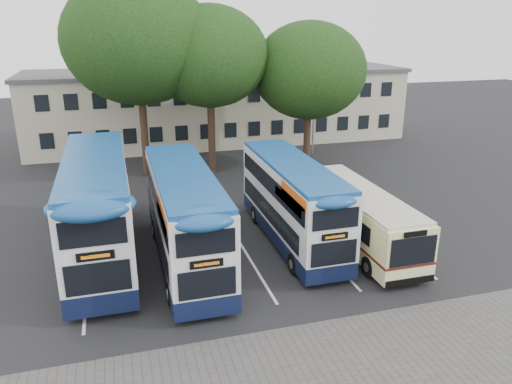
{
  "coord_description": "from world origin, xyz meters",
  "views": [
    {
      "loc": [
        -9.08,
        -16.09,
        10.23
      ],
      "look_at": [
        -3.01,
        5.0,
        2.63
      ],
      "focal_mm": 35.0,
      "sensor_mm": 36.0,
      "label": 1
    }
  ],
  "objects_px": {
    "tree_mid": "(209,57)",
    "bus_dd_left": "(98,204)",
    "lamp_post": "(315,90)",
    "bus_single": "(358,214)",
    "bus_dd_mid": "(185,214)",
    "bus_dd_right": "(292,198)",
    "tree_right": "(309,71)",
    "tree_left": "(138,40)"
  },
  "relations": [
    {
      "from": "tree_mid",
      "to": "bus_dd_mid",
      "type": "xyz_separation_m",
      "value": [
        -3.84,
        -13.31,
        -5.61
      ]
    },
    {
      "from": "tree_right",
      "to": "bus_dd_mid",
      "type": "xyz_separation_m",
      "value": [
        -10.73,
        -12.84,
        -4.56
      ]
    },
    {
      "from": "bus_dd_mid",
      "to": "tree_right",
      "type": "bearing_deg",
      "value": 50.13
    },
    {
      "from": "bus_dd_left",
      "to": "bus_single",
      "type": "distance_m",
      "value": 11.94
    },
    {
      "from": "tree_left",
      "to": "tree_right",
      "type": "distance_m",
      "value": 11.63
    },
    {
      "from": "bus_dd_right",
      "to": "bus_single",
      "type": "xyz_separation_m",
      "value": [
        2.92,
        -1.14,
        -0.66
      ]
    },
    {
      "from": "bus_dd_left",
      "to": "bus_dd_right",
      "type": "distance_m",
      "value": 8.86
    },
    {
      "from": "tree_left",
      "to": "bus_dd_right",
      "type": "xyz_separation_m",
      "value": [
        5.89,
        -13.12,
        -6.78
      ]
    },
    {
      "from": "tree_left",
      "to": "bus_dd_right",
      "type": "bearing_deg",
      "value": -65.83
    },
    {
      "from": "bus_dd_mid",
      "to": "bus_dd_right",
      "type": "relative_size",
      "value": 1.06
    },
    {
      "from": "tree_right",
      "to": "bus_dd_mid",
      "type": "height_order",
      "value": "tree_right"
    },
    {
      "from": "lamp_post",
      "to": "bus_dd_mid",
      "type": "xyz_separation_m",
      "value": [
        -12.51,
        -16.0,
        -2.76
      ]
    },
    {
      "from": "lamp_post",
      "to": "bus_dd_left",
      "type": "distance_m",
      "value": 21.73
    },
    {
      "from": "tree_mid",
      "to": "bus_dd_left",
      "type": "bearing_deg",
      "value": -122.41
    },
    {
      "from": "bus_dd_left",
      "to": "tree_right",
      "type": "bearing_deg",
      "value": 38.09
    },
    {
      "from": "bus_dd_left",
      "to": "lamp_post",
      "type": "bearing_deg",
      "value": 41.77
    },
    {
      "from": "tree_right",
      "to": "bus_single",
      "type": "distance_m",
      "value": 14.41
    },
    {
      "from": "lamp_post",
      "to": "bus_single",
      "type": "xyz_separation_m",
      "value": [
        -4.36,
        -16.29,
        -3.55
      ]
    },
    {
      "from": "bus_dd_mid",
      "to": "bus_dd_right",
      "type": "distance_m",
      "value": 5.3
    },
    {
      "from": "tree_left",
      "to": "bus_dd_right",
      "type": "distance_m",
      "value": 15.9
    },
    {
      "from": "lamp_post",
      "to": "bus_dd_left",
      "type": "relative_size",
      "value": 0.82
    },
    {
      "from": "lamp_post",
      "to": "tree_left",
      "type": "bearing_deg",
      "value": -171.25
    },
    {
      "from": "lamp_post",
      "to": "bus_dd_right",
      "type": "relative_size",
      "value": 0.95
    },
    {
      "from": "lamp_post",
      "to": "bus_dd_right",
      "type": "xyz_separation_m",
      "value": [
        -7.28,
        -15.15,
        -2.89
      ]
    },
    {
      "from": "tree_right",
      "to": "bus_dd_mid",
      "type": "relative_size",
      "value": 1.01
    },
    {
      "from": "tree_left",
      "to": "bus_dd_left",
      "type": "bearing_deg",
      "value": -103.33
    },
    {
      "from": "tree_mid",
      "to": "bus_dd_mid",
      "type": "height_order",
      "value": "tree_mid"
    },
    {
      "from": "lamp_post",
      "to": "bus_dd_right",
      "type": "bearing_deg",
      "value": -115.67
    },
    {
      "from": "bus_single",
      "to": "lamp_post",
      "type": "bearing_deg",
      "value": 75.03
    },
    {
      "from": "tree_mid",
      "to": "bus_single",
      "type": "relative_size",
      "value": 1.24
    },
    {
      "from": "tree_right",
      "to": "bus_dd_left",
      "type": "relative_size",
      "value": 0.93
    },
    {
      "from": "lamp_post",
      "to": "bus_dd_mid",
      "type": "distance_m",
      "value": 20.5
    },
    {
      "from": "bus_dd_left",
      "to": "bus_dd_right",
      "type": "bearing_deg",
      "value": -5.01
    },
    {
      "from": "tree_right",
      "to": "bus_single",
      "type": "relative_size",
      "value": 1.13
    },
    {
      "from": "tree_right",
      "to": "bus_single",
      "type": "xyz_separation_m",
      "value": [
        -2.57,
        -13.13,
        -5.35
      ]
    },
    {
      "from": "tree_mid",
      "to": "bus_dd_right",
      "type": "bearing_deg",
      "value": -83.62
    },
    {
      "from": "tree_right",
      "to": "bus_dd_mid",
      "type": "distance_m",
      "value": 17.35
    },
    {
      "from": "tree_left",
      "to": "bus_single",
      "type": "height_order",
      "value": "tree_left"
    },
    {
      "from": "bus_dd_left",
      "to": "bus_dd_mid",
      "type": "bearing_deg",
      "value": -24.41
    },
    {
      "from": "lamp_post",
      "to": "tree_right",
      "type": "height_order",
      "value": "tree_right"
    },
    {
      "from": "tree_mid",
      "to": "bus_single",
      "type": "xyz_separation_m",
      "value": [
        4.32,
        -13.6,
        -6.39
      ]
    },
    {
      "from": "lamp_post",
      "to": "bus_single",
      "type": "height_order",
      "value": "lamp_post"
    }
  ]
}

